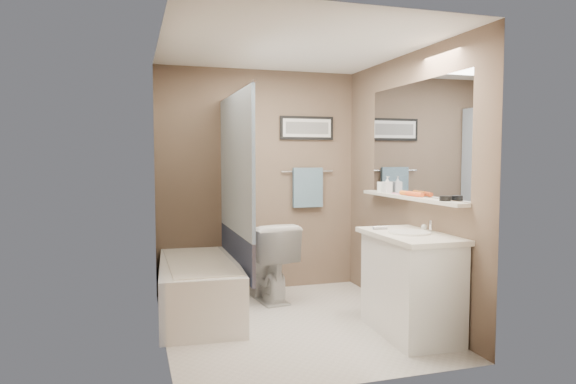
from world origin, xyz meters
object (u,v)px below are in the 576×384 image
object	(u,v)px
bathtub	(199,288)
soap_bottle	(387,185)
toilet	(267,261)
glass_jar	(381,187)
candle_bowl_near	(445,198)
hair_brush_back	(409,193)
vanity	(411,286)
hair_brush_front	(414,194)

from	to	relation	value
bathtub	soap_bottle	distance (m)	2.03
toilet	glass_jar	bearing A→B (deg)	149.37
glass_jar	soap_bottle	distance (m)	0.13
bathtub	candle_bowl_near	bearing A→B (deg)	-29.99
hair_brush_back	soap_bottle	xyz separation A→B (m)	(0.00, 0.40, 0.06)
toilet	soap_bottle	size ratio (longest dim) A/B	5.03
vanity	hair_brush_front	distance (m)	0.81
candle_bowl_near	glass_jar	world-z (taller)	glass_jar
glass_jar	toilet	bearing A→B (deg)	156.66
bathtub	toilet	distance (m)	0.82
bathtub	vanity	distance (m)	1.90
hair_brush_front	glass_jar	distance (m)	0.63
glass_jar	soap_bottle	size ratio (longest dim) A/B	0.63
vanity	bathtub	bearing A→B (deg)	150.24
toilet	hair_brush_back	distance (m)	1.62
vanity	glass_jar	world-z (taller)	glass_jar
hair_brush_back	soap_bottle	distance (m)	0.40
glass_jar	hair_brush_front	bearing A→B (deg)	-90.00
hair_brush_front	hair_brush_back	distance (m)	0.10
bathtub	vanity	world-z (taller)	vanity
hair_brush_front	hair_brush_back	bearing A→B (deg)	90.00
bathtub	hair_brush_back	world-z (taller)	hair_brush_back
vanity	hair_brush_front	size ratio (longest dim) A/B	4.09
vanity	glass_jar	distance (m)	1.20
bathtub	glass_jar	xyz separation A→B (m)	(1.79, -0.12, 0.92)
hair_brush_back	bathtub	bearing A→B (deg)	160.18
bathtub	hair_brush_back	distance (m)	2.09
soap_bottle	candle_bowl_near	bearing A→B (deg)	-90.00
vanity	hair_brush_back	world-z (taller)	hair_brush_back
hair_brush_front	glass_jar	size ratio (longest dim) A/B	2.20
candle_bowl_near	hair_brush_front	xyz separation A→B (m)	(0.00, 0.46, 0.00)
hair_brush_back	soap_bottle	size ratio (longest dim) A/B	1.39
toilet	bathtub	bearing A→B (deg)	17.62
bathtub	hair_brush_front	distance (m)	2.13
vanity	candle_bowl_near	distance (m)	0.78
toilet	glass_jar	distance (m)	1.38
toilet	glass_jar	world-z (taller)	glass_jar
bathtub	hair_brush_back	xyz separation A→B (m)	(1.79, -0.64, 0.89)
soap_bottle	glass_jar	bearing A→B (deg)	90.00
bathtub	candle_bowl_near	distance (m)	2.33
vanity	candle_bowl_near	xyz separation A→B (m)	(0.19, -0.19, 0.73)
vanity	hair_brush_front	xyz separation A→B (m)	(0.19, 0.27, 0.74)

